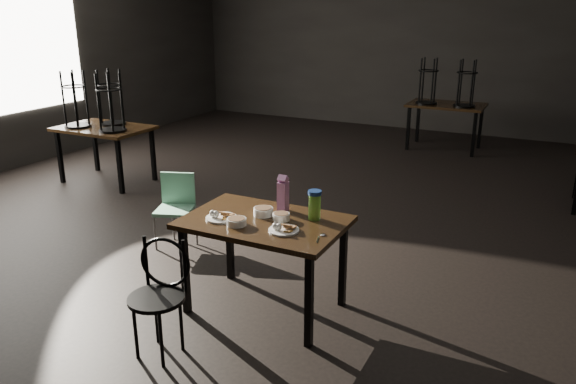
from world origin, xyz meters
The scene contains 13 objects.
main_table centered at (0.22, -1.21, 0.67)m, with size 1.20×0.80×0.75m.
plate_left centered at (-0.09, -1.33, 0.77)m, with size 0.24×0.24×0.08m.
plate_right centered at (0.45, -1.34, 0.77)m, with size 0.22×0.22×0.07m.
bowl_near centered at (0.16, -1.13, 0.78)m, with size 0.15×0.15×0.06m.
bowl_far centered at (0.33, -1.15, 0.78)m, with size 0.13×0.13×0.05m.
bowl_big centered at (0.08, -1.39, 0.78)m, with size 0.15×0.15×0.05m.
juice_carton centered at (0.25, -0.96, 0.88)m, with size 0.07×0.07×0.29m.
water_bottle centered at (0.55, -1.02, 0.87)m, with size 0.13×0.13×0.23m.
spoon centered at (0.73, -1.30, 0.75)m, with size 0.05×0.17×0.01m.
bentwood_chair centered at (-0.15, -2.00, 0.48)m, with size 0.41×0.40×0.80m.
school_chair centered at (-1.15, -0.51, 0.44)m, with size 0.43×0.43×0.73m.
bg_table_left centered at (-3.30, 0.78, 0.78)m, with size 1.20×0.80×1.48m.
bg_table_far centered at (0.38, 4.61, 0.75)m, with size 1.20×0.80×1.48m.
Camera 1 is at (2.13, -4.63, 2.28)m, focal length 35.00 mm.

